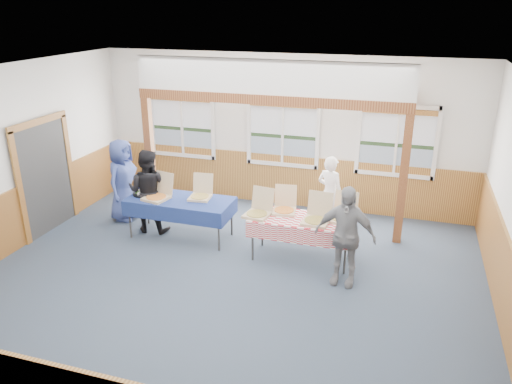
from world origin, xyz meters
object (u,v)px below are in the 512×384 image
at_px(table_left, 180,202).
at_px(woman_white, 330,194).
at_px(person_grey, 345,236).
at_px(man_blue, 123,180).
at_px(table_right, 302,222).
at_px(woman_black, 148,191).

distance_m(table_left, woman_white, 2.83).
bearing_deg(person_grey, table_left, 171.61).
bearing_deg(man_blue, table_right, -96.07).
height_order(table_left, table_right, same).
relative_size(table_right, person_grey, 1.12).
bearing_deg(table_right, table_left, -179.19).
xyz_separation_m(woman_black, man_blue, (-0.75, 0.34, 0.02)).
distance_m(table_left, man_blue, 1.51).
relative_size(table_right, woman_white, 1.22).
bearing_deg(person_grey, woman_white, 111.06).
bearing_deg(table_left, person_grey, 6.85).
bearing_deg(table_left, man_blue, -176.09).
distance_m(table_left, woman_black, 0.71).
distance_m(woman_white, woman_black, 3.45).
relative_size(table_left, table_right, 1.17).
xyz_separation_m(woman_white, woman_black, (-3.28, -1.06, 0.07)).
height_order(woman_black, man_blue, man_blue).
xyz_separation_m(table_left, person_grey, (3.13, -0.75, 0.10)).
xyz_separation_m(table_right, woman_white, (0.24, 1.35, 0.04)).
relative_size(table_left, person_grey, 1.32).
bearing_deg(woman_black, man_blue, -29.69).
bearing_deg(table_left, woman_black, -166.38).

